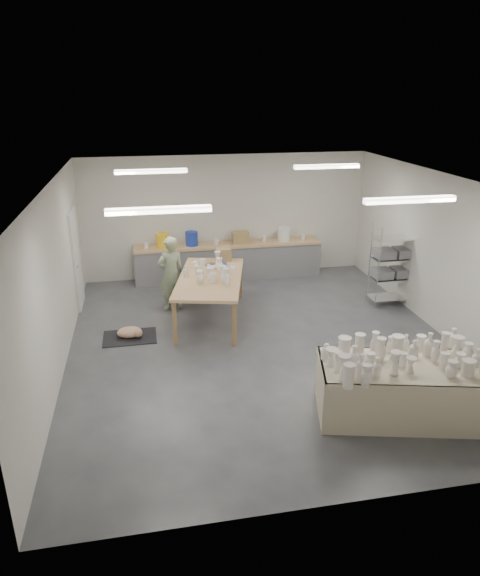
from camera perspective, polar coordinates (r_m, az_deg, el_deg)
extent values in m
plane|color=#424449|center=(9.61, 2.46, -6.29)|extent=(8.00, 8.00, 0.00)
cube|color=white|center=(8.64, 2.78, 11.58)|extent=(7.00, 8.00, 0.02)
cube|color=silver|center=(12.79, -1.56, 7.95)|extent=(7.00, 0.02, 3.00)
cube|color=silver|center=(5.56, 12.33, -11.14)|extent=(7.00, 0.02, 3.00)
cube|color=silver|center=(8.91, -19.86, 0.69)|extent=(0.02, 8.00, 3.00)
cube|color=silver|center=(10.37, 21.82, 3.24)|extent=(0.02, 8.00, 3.00)
cube|color=white|center=(11.49, -17.70, 3.06)|extent=(0.05, 0.90, 2.10)
cube|color=white|center=(6.95, -8.99, 8.55)|extent=(1.40, 0.12, 0.08)
cube|color=white|center=(7.92, 18.36, 9.29)|extent=(1.40, 0.12, 0.08)
cube|color=white|center=(10.39, -9.85, 12.65)|extent=(1.40, 0.12, 0.08)
cube|color=white|center=(11.07, 9.62, 13.18)|extent=(1.40, 0.12, 0.08)
cube|color=tan|center=(12.64, -1.29, 4.84)|extent=(4.60, 0.60, 0.06)
cube|color=slate|center=(12.78, -1.28, 2.90)|extent=(4.60, 0.55, 0.84)
cylinder|color=yellow|center=(12.43, -8.62, 5.28)|extent=(0.30, 0.30, 0.34)
cylinder|color=#1F38AA|center=(12.47, -5.40, 5.48)|extent=(0.30, 0.30, 0.34)
cylinder|color=white|center=(12.88, 4.88, 6.01)|extent=(0.30, 0.30, 0.34)
cube|color=#A3834F|center=(12.65, 0.05, 5.65)|extent=(0.40, 0.30, 0.28)
cylinder|color=white|center=(12.45, -10.44, 4.71)|extent=(0.10, 0.10, 0.14)
cylinder|color=white|center=(12.57, -2.65, 5.20)|extent=(0.10, 0.10, 0.14)
cylinder|color=white|center=(12.79, 2.70, 5.48)|extent=(0.10, 0.10, 0.14)
cylinder|color=white|center=(13.05, 6.99, 5.67)|extent=(0.10, 0.10, 0.14)
cylinder|color=silver|center=(11.18, 15.14, 2.03)|extent=(0.02, 0.02, 1.80)
cylinder|color=silver|center=(11.56, 18.90, 2.25)|extent=(0.02, 0.02, 1.80)
cylinder|color=silver|center=(11.55, 14.22, 2.74)|extent=(0.02, 0.02, 1.80)
cylinder|color=silver|center=(11.92, 17.90, 2.93)|extent=(0.02, 0.02, 1.80)
cube|color=silver|center=(11.80, 16.19, -0.95)|extent=(0.88, 0.48, 0.02)
cube|color=silver|center=(11.64, 16.41, 1.10)|extent=(0.88, 0.48, 0.02)
cube|color=silver|center=(11.50, 16.64, 3.20)|extent=(0.88, 0.48, 0.02)
cube|color=silver|center=(11.38, 16.88, 5.36)|extent=(0.88, 0.48, 0.02)
cube|color=slate|center=(11.51, 15.49, 1.59)|extent=(0.38, 0.42, 0.18)
cube|color=slate|center=(11.70, 17.43, 1.71)|extent=(0.38, 0.42, 0.18)
cube|color=slate|center=(11.37, 15.71, 3.73)|extent=(0.38, 0.42, 0.18)
cube|color=slate|center=(11.57, 17.67, 3.81)|extent=(0.38, 0.42, 0.18)
cube|color=olive|center=(7.86, 17.27, -11.11)|extent=(2.20, 1.38, 0.71)
cube|color=beige|center=(7.65, 17.62, -8.32)|extent=(2.49, 1.60, 0.03)
cube|color=beige|center=(7.46, 19.18, -12.81)|extent=(2.24, 0.57, 0.81)
cube|color=beige|center=(8.23, 15.63, -8.96)|extent=(2.24, 0.57, 0.81)
cube|color=tan|center=(10.29, -3.35, 1.08)|extent=(1.77, 2.69, 0.06)
cube|color=olive|center=(9.35, -5.65, -4.22)|extent=(0.08, 0.08, 0.87)
cube|color=olive|center=(9.49, 0.94, -3.71)|extent=(0.08, 0.08, 0.87)
cube|color=olive|center=(11.49, -6.79, 0.69)|extent=(0.08, 0.08, 0.87)
cube|color=olive|center=(11.61, -1.40, 1.06)|extent=(0.08, 0.08, 0.87)
ellipsoid|color=silver|center=(10.81, -3.24, 2.53)|extent=(0.26, 0.26, 0.12)
cylinder|color=#1F38AA|center=(10.99, -2.15, 2.68)|extent=(0.26, 0.26, 0.03)
cylinder|color=white|center=(11.02, -4.19, 2.93)|extent=(0.11, 0.11, 0.12)
cube|color=#A3834F|center=(11.22, -1.86, 3.75)|extent=(0.32, 0.26, 0.28)
cube|color=black|center=(10.07, -12.14, -5.36)|extent=(1.00, 0.70, 0.02)
ellipsoid|color=white|center=(10.02, -12.19, -4.80)|extent=(0.53, 0.42, 0.20)
sphere|color=white|center=(9.91, -11.28, -4.92)|extent=(0.17, 0.17, 0.17)
imported|color=#9BAB84|center=(10.91, -7.68, 1.61)|extent=(0.68, 0.56, 1.61)
cylinder|color=#B41F19|center=(11.35, -7.64, -0.41)|extent=(0.35, 0.35, 0.04)
cylinder|color=silver|center=(11.40, -6.93, -1.08)|extent=(0.02, 0.02, 0.28)
cylinder|color=silver|center=(11.51, -7.92, -0.89)|extent=(0.02, 0.02, 0.28)
cylinder|color=silver|center=(11.30, -7.96, -1.34)|extent=(0.02, 0.02, 0.28)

